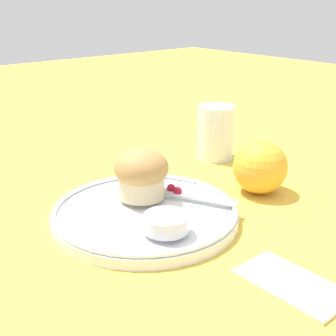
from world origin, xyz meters
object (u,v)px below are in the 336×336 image
Objects in this scene: muffin at (141,173)px; juice_glass at (216,132)px; orange_fruit at (260,167)px; butter_knife at (180,194)px.

juice_glass is at bearing 110.46° from muffin.
juice_glass is at bearing 157.41° from orange_fruit.
orange_fruit is (0.03, 0.13, 0.02)m from butter_knife.
muffin is 0.77× the size of juice_glass.
juice_glass reaches higher than orange_fruit.
juice_glass is (-0.15, 0.06, 0.01)m from orange_fruit.
orange_fruit is 0.84× the size of juice_glass.
muffin reaches higher than butter_knife.
muffin is 0.06m from butter_knife.
orange_fruit is 0.16m from juice_glass.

